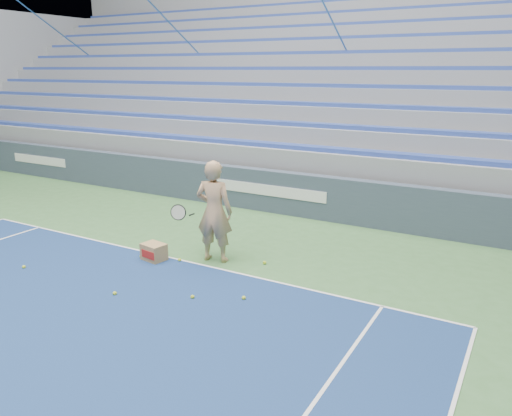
{
  "coord_description": "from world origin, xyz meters",
  "views": [
    {
      "loc": [
        5.93,
        4.66,
        3.64
      ],
      "look_at": [
        1.52,
        12.38,
        1.15
      ],
      "focal_mm": 35.0,
      "sensor_mm": 36.0,
      "label": 1
    }
  ],
  "objects": [
    {
      "name": "tennis_ball_1",
      "position": [
        0.12,
        10.1,
        0.03
      ],
      "size": [
        0.07,
        0.07,
        0.07
      ],
      "primitive_type": "sphere",
      "color": "#C2D42B",
      "rests_on": "ground"
    },
    {
      "name": "tennis_ball_3",
      "position": [
        -0.67,
        11.61,
        0.03
      ],
      "size": [
        0.07,
        0.07,
        0.07
      ],
      "primitive_type": "sphere",
      "color": "#C2D42B",
      "rests_on": "ground"
    },
    {
      "name": "tennis_ball_2",
      "position": [
        1.63,
        12.53,
        0.03
      ],
      "size": [
        0.07,
        0.07,
        0.07
      ],
      "primitive_type": "sphere",
      "color": "#C2D42B",
      "rests_on": "ground"
    },
    {
      "name": "tennis_ball_6",
      "position": [
        -2.21,
        10.09,
        0.03
      ],
      "size": [
        0.07,
        0.07,
        0.07
      ],
      "primitive_type": "sphere",
      "color": "#C2D42B",
      "rests_on": "ground"
    },
    {
      "name": "bleachers",
      "position": [
        0.0,
        21.6,
        2.36
      ],
      "size": [
        31.0,
        9.15,
        7.3
      ],
      "color": "gray",
      "rests_on": "ground"
    },
    {
      "name": "tennis_ball_4",
      "position": [
        0.11,
        11.84,
        0.03
      ],
      "size": [
        0.07,
        0.07,
        0.07
      ],
      "primitive_type": "sphere",
      "color": "#C2D42B",
      "rests_on": "ground"
    },
    {
      "name": "tennis_ball_5",
      "position": [
        1.32,
        10.63,
        0.03
      ],
      "size": [
        0.07,
        0.07,
        0.07
      ],
      "primitive_type": "sphere",
      "color": "#C2D42B",
      "rests_on": "ground"
    },
    {
      "name": "ball_box",
      "position": [
        -0.36,
        11.65,
        0.17
      ],
      "size": [
        0.5,
        0.42,
        0.34
      ],
      "color": "#9E7B4C",
      "rests_on": "ground"
    },
    {
      "name": "tennis_ball_0",
      "position": [
        2.07,
        11.02,
        0.03
      ],
      "size": [
        0.07,
        0.07,
        0.07
      ],
      "primitive_type": "sphere",
      "color": "#C2D42B",
      "rests_on": "ground"
    },
    {
      "name": "sponsor_barrier",
      "position": [
        0.0,
        15.88,
        0.55
      ],
      "size": [
        30.0,
        0.32,
        1.1
      ],
      "color": "#374354",
      "rests_on": "ground"
    },
    {
      "name": "tennis_player",
      "position": [
        0.68,
        12.24,
        1.0
      ],
      "size": [
        1.01,
        0.92,
        1.99
      ],
      "color": "tan",
      "rests_on": "ground"
    }
  ]
}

